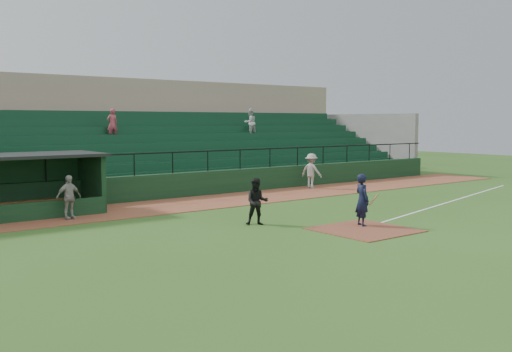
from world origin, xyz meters
TOP-DOWN VIEW (x-y plane):
  - ground at (0.00, 0.00)m, footprint 90.00×90.00m
  - warning_track at (0.00, 8.00)m, footprint 40.00×4.00m
  - home_plate_dirt at (0.00, -1.00)m, footprint 3.00×3.00m
  - foul_line at (8.00, 1.20)m, footprint 17.49×4.44m
  - stadium_structure at (0.00, 16.46)m, footprint 38.00×13.08m
  - batter_at_plate at (0.49, -0.44)m, footprint 1.11×0.78m
  - umpire at (-2.27, 2.03)m, footprint 1.03×0.99m
  - runner at (6.97, 9.03)m, footprint 0.99×1.36m
  - dugout_player_a at (-7.17, 7.19)m, footprint 1.02×0.54m

SIDE VIEW (x-z plane):
  - ground at x=0.00m, z-range 0.00..0.00m
  - foul_line at x=8.00m, z-range 0.00..0.01m
  - warning_track at x=0.00m, z-range 0.00..0.03m
  - home_plate_dirt at x=0.00m, z-range 0.00..0.03m
  - umpire at x=-2.27m, z-range 0.00..1.67m
  - dugout_player_a at x=-7.17m, z-range 0.03..1.69m
  - batter_at_plate at x=0.49m, z-range 0.00..1.85m
  - runner at x=6.97m, z-range 0.03..1.92m
  - stadium_structure at x=0.00m, z-range -0.90..5.50m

